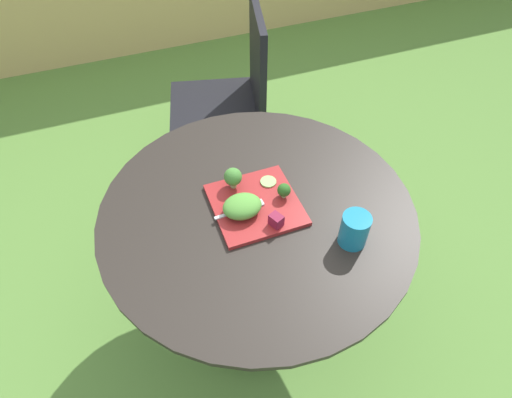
# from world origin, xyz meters

# --- Properties ---
(ground_plane) EXTENTS (12.00, 12.00, 0.00)m
(ground_plane) POSITION_xyz_m (0.00, 0.00, 0.00)
(ground_plane) COLOR #568438
(patio_table) EXTENTS (0.97, 0.97, 0.70)m
(patio_table) POSITION_xyz_m (0.00, 0.00, 0.47)
(patio_table) COLOR #28231E
(patio_table) RESTS_ON ground_plane
(patio_chair) EXTENTS (0.53, 0.53, 0.90)m
(patio_chair) POSITION_xyz_m (0.21, 0.87, 0.53)
(patio_chair) COLOR black
(patio_chair) RESTS_ON ground_plane
(salad_plate) EXTENTS (0.26, 0.26, 0.01)m
(salad_plate) POSITION_xyz_m (-0.00, 0.01, 0.71)
(salad_plate) COLOR maroon
(salad_plate) RESTS_ON patio_table
(drinking_glass) EXTENTS (0.08, 0.08, 0.10)m
(drinking_glass) POSITION_xyz_m (0.21, -0.21, 0.75)
(drinking_glass) COLOR teal
(drinking_glass) RESTS_ON patio_table
(fork) EXTENTS (0.15, 0.03, 0.00)m
(fork) POSITION_xyz_m (-0.04, 0.00, 0.72)
(fork) COLOR silver
(fork) RESTS_ON salad_plate
(lettuce_mound) EXTENTS (0.12, 0.10, 0.05)m
(lettuce_mound) POSITION_xyz_m (-0.05, -0.01, 0.74)
(lettuce_mound) COLOR #519338
(lettuce_mound) RESTS_ON salad_plate
(broccoli_floret_0) EXTENTS (0.06, 0.06, 0.07)m
(broccoli_floret_0) POSITION_xyz_m (-0.04, 0.10, 0.76)
(broccoli_floret_0) COLOR #99B770
(broccoli_floret_0) RESTS_ON salad_plate
(broccoli_floret_1) EXTENTS (0.04, 0.04, 0.05)m
(broccoli_floret_1) POSITION_xyz_m (0.09, 0.01, 0.75)
(broccoli_floret_1) COLOR #99B770
(broccoli_floret_1) RESTS_ON salad_plate
(cucumber_slice_0) EXTENTS (0.05, 0.05, 0.01)m
(cucumber_slice_0) POSITION_xyz_m (0.07, 0.08, 0.72)
(cucumber_slice_0) COLOR #8EB766
(cucumber_slice_0) RESTS_ON salad_plate
(beet_chunk_0) EXTENTS (0.04, 0.05, 0.04)m
(beet_chunk_0) POSITION_xyz_m (0.03, -0.08, 0.74)
(beet_chunk_0) COLOR maroon
(beet_chunk_0) RESTS_ON salad_plate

